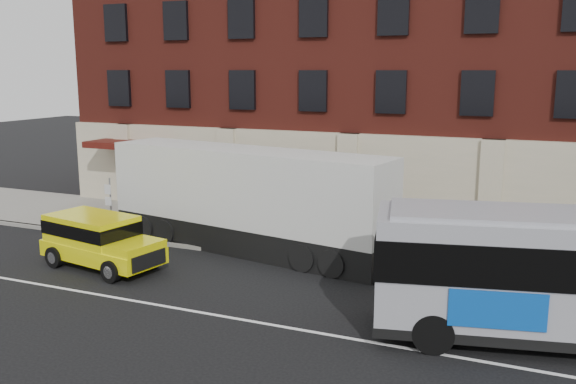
% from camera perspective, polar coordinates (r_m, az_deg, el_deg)
% --- Properties ---
extents(ground, '(120.00, 120.00, 0.00)m').
position_cam_1_polar(ground, '(17.59, -6.53, -11.90)').
color(ground, black).
rests_on(ground, ground).
extents(sidewalk, '(60.00, 6.00, 0.15)m').
position_cam_1_polar(sidewalk, '(25.34, 3.57, -4.42)').
color(sidewalk, gray).
rests_on(sidewalk, ground).
extents(kerb, '(60.00, 0.25, 0.15)m').
position_cam_1_polar(kerb, '(22.65, 1.01, -6.30)').
color(kerb, gray).
rests_on(kerb, ground).
extents(lane_line, '(60.00, 0.12, 0.01)m').
position_cam_1_polar(lane_line, '(17.99, -5.73, -11.33)').
color(lane_line, white).
rests_on(lane_line, ground).
extents(building, '(30.00, 12.10, 15.00)m').
position_cam_1_polar(building, '(32.00, 8.59, 12.32)').
color(building, maroon).
rests_on(building, sidewalk).
extents(sign_pole, '(0.30, 0.20, 2.50)m').
position_cam_1_polar(sign_pole, '(26.68, -16.03, -1.00)').
color(sign_pole, slate).
rests_on(sign_pole, ground).
extents(yellow_suv, '(4.92, 2.72, 1.83)m').
position_cam_1_polar(yellow_suv, '(22.92, -17.06, -4.05)').
color(yellow_suv, '#FFF80A').
rests_on(yellow_suv, ground).
extents(shipping_container, '(12.00, 4.40, 3.92)m').
position_cam_1_polar(shipping_container, '(23.88, -3.82, -0.78)').
color(shipping_container, black).
rests_on(shipping_container, ground).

